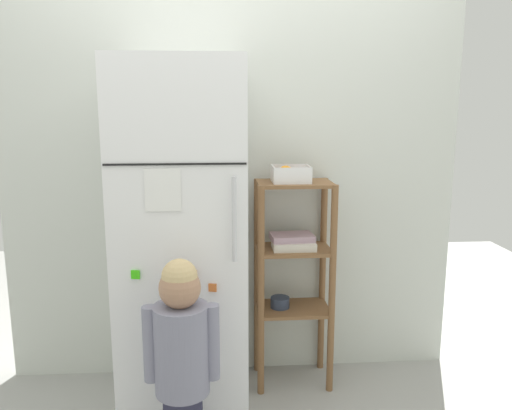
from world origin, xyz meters
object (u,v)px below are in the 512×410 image
at_px(refrigerator, 183,242).
at_px(child_standing, 182,349).
at_px(pantry_shelf_unit, 293,264).
at_px(fruit_bin, 288,175).

bearing_deg(refrigerator, child_standing, -87.96).
distance_m(refrigerator, child_standing, 0.60).
bearing_deg(pantry_shelf_unit, refrigerator, -161.47).
height_order(child_standing, fruit_bin, fruit_bin).
height_order(pantry_shelf_unit, fruit_bin, fruit_bin).
xyz_separation_m(refrigerator, pantry_shelf_unit, (0.57, 0.19, -0.18)).
distance_m(child_standing, pantry_shelf_unit, 0.91).
relative_size(child_standing, fruit_bin, 4.82).
bearing_deg(pantry_shelf_unit, fruit_bin, -162.40).
xyz_separation_m(refrigerator, child_standing, (0.02, -0.53, -0.29)).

